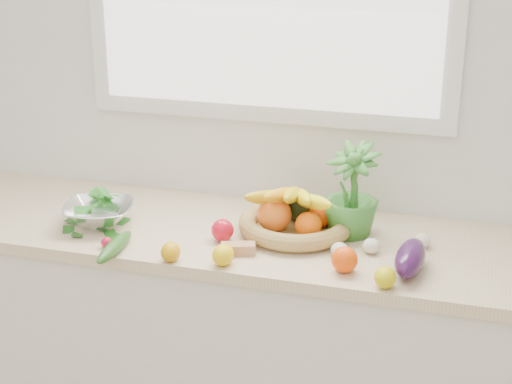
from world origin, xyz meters
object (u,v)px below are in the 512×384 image
(fruit_basket, at_px, (295,217))
(cucumber, at_px, (115,247))
(colander_with_spinach, at_px, (99,208))
(potted_herb, at_px, (351,192))
(eggplant, at_px, (410,258))
(apple, at_px, (223,230))

(fruit_basket, bearing_deg, cucumber, -147.71)
(fruit_basket, xyz_separation_m, colander_with_spinach, (-0.64, -0.13, 0.01))
(potted_herb, bearing_deg, colander_with_spinach, -168.61)
(eggplant, bearing_deg, fruit_basket, 154.68)
(fruit_basket, bearing_deg, colander_with_spinach, -168.89)
(apple, distance_m, cucumber, 0.35)
(eggplant, xyz_separation_m, cucumber, (-0.89, -0.13, -0.02))
(potted_herb, bearing_deg, fruit_basket, -167.59)
(apple, bearing_deg, cucumber, -147.45)
(apple, xyz_separation_m, fruit_basket, (0.21, 0.13, 0.02))
(apple, height_order, potted_herb, potted_herb)
(cucumber, xyz_separation_m, potted_herb, (0.67, 0.35, 0.13))
(cucumber, distance_m, fruit_basket, 0.59)
(eggplant, xyz_separation_m, fruit_basket, (-0.39, 0.19, 0.01))
(potted_herb, height_order, colander_with_spinach, potted_herb)
(cucumber, bearing_deg, potted_herb, 27.65)
(potted_herb, bearing_deg, cucumber, -152.35)
(eggplant, distance_m, cucumber, 0.90)
(apple, height_order, fruit_basket, fruit_basket)
(potted_herb, height_order, fruit_basket, potted_herb)
(cucumber, bearing_deg, fruit_basket, 32.29)
(apple, bearing_deg, eggplant, -5.50)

